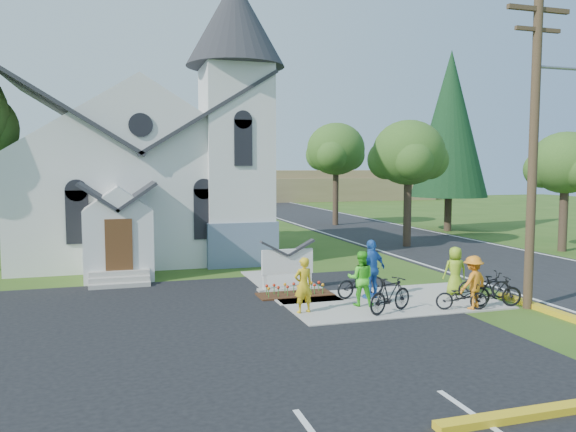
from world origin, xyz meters
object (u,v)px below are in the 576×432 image
object	(u,v)px
cyclist_1	(361,278)
cyclist_0	(303,285)
bike_0	(361,282)
bike_3	(496,291)
bike_4	(484,285)
bike_2	(462,296)
cyclist_2	(372,269)
cyclist_3	(473,282)
church_sign	(287,262)
bike_1	(390,295)
utility_pole	(535,136)
cyclist_4	(455,271)

from	to	relation	value
cyclist_1	cyclist_0	bearing A→B (deg)	30.20
bike_0	bike_3	size ratio (longest dim) A/B	1.16
bike_4	cyclist_1	bearing A→B (deg)	101.17
bike_2	bike_3	size ratio (longest dim) A/B	0.97
cyclist_2	bike_4	bearing A→B (deg)	142.03
bike_0	cyclist_3	xyz separation A→B (m)	(2.68, -2.48, 0.33)
church_sign	bike_1	distance (m)	4.57
church_sign	utility_pole	world-z (taller)	utility_pole
cyclist_1	bike_1	size ratio (longest dim) A/B	0.97
bike_2	bike_0	bearing A→B (deg)	58.91
cyclist_2	cyclist_4	distance (m)	3.02
church_sign	cyclist_4	world-z (taller)	cyclist_4
bike_1	cyclist_0	bearing A→B (deg)	50.50
church_sign	bike_0	world-z (taller)	church_sign
cyclist_3	bike_3	xyz separation A→B (m)	(0.85, 0.00, -0.34)
bike_2	cyclist_1	bearing A→B (deg)	79.55
cyclist_1	cyclist_3	xyz separation A→B (m)	(3.17, -1.40, -0.04)
cyclist_2	bike_0	bearing A→B (deg)	-65.25
cyclist_0	cyclist_4	world-z (taller)	cyclist_0
bike_4	bike_2	bearing A→B (deg)	139.50
bike_1	bike_2	xyz separation A→B (m)	(2.27, -0.32, -0.12)
bike_0	cyclist_0	bearing A→B (deg)	106.13
bike_4	bike_0	bearing A→B (deg)	85.53
bike_1	bike_3	xyz separation A→B (m)	(3.52, -0.32, -0.05)
cyclist_1	cyclist_2	world-z (taller)	cyclist_2
bike_1	bike_4	size ratio (longest dim) A/B	1.04
cyclist_3	bike_4	xyz separation A→B (m)	(1.21, 1.11, -0.38)
cyclist_1	bike_2	distance (m)	3.13
bike_0	cyclist_4	bearing A→B (deg)	-113.18
utility_pole	cyclist_4	world-z (taller)	utility_pole
cyclist_1	utility_pole	bearing A→B (deg)	-176.74
bike_2	cyclist_3	world-z (taller)	cyclist_3
utility_pole	bike_4	world-z (taller)	utility_pole
utility_pole	cyclist_4	xyz separation A→B (m)	(-1.28, 2.17, -4.52)
cyclist_3	bike_2	bearing A→B (deg)	-17.37
bike_2	cyclist_0	bearing A→B (deg)	93.43
cyclist_0	cyclist_4	xyz separation A→B (m)	(5.78, 0.76, -0.01)
utility_pole	bike_3	distance (m)	4.97
bike_4	cyclist_4	bearing A→B (deg)	54.05
bike_1	church_sign	bearing A→B (deg)	4.10
church_sign	cyclist_3	size ratio (longest dim) A/B	1.32
bike_4	bike_1	bearing A→B (deg)	116.44
church_sign	cyclist_0	size ratio (longest dim) A/B	1.30
cyclist_1	cyclist_3	world-z (taller)	cyclist_1
utility_pole	church_sign	bearing A→B (deg)	144.40
bike_1	cyclist_2	world-z (taller)	cyclist_2
utility_pole	cyclist_0	distance (m)	8.50
bike_0	cyclist_1	size ratio (longest dim) A/B	1.10
cyclist_2	bike_2	size ratio (longest dim) A/B	1.24
cyclist_0	bike_1	xyz separation A→B (m)	(2.51, -0.78, -0.30)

